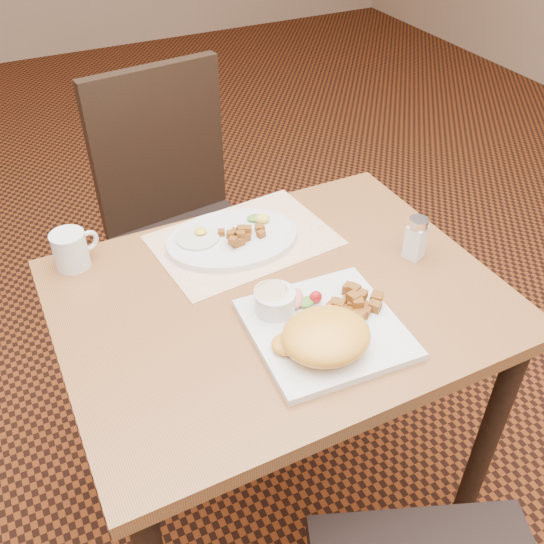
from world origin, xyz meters
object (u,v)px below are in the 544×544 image
at_px(chair_far, 181,215).
at_px(salt_shaker, 416,237).
at_px(plate_square, 325,329).
at_px(coffee_mug, 71,250).
at_px(plate_oval, 232,239).
at_px(table, 279,332).

distance_m(chair_far, salt_shaker, 0.82).
xyz_separation_m(plate_square, salt_shaker, (0.30, 0.12, 0.04)).
distance_m(chair_far, coffee_mug, 0.60).
height_order(plate_square, coffee_mug, coffee_mug).
bearing_deg(plate_oval, coffee_mug, 167.02).
height_order(plate_oval, salt_shaker, salt_shaker).
height_order(chair_far, coffee_mug, chair_far).
relative_size(table, plate_square, 3.21).
distance_m(salt_shaker, coffee_mug, 0.75).
xyz_separation_m(table, plate_square, (0.03, -0.14, 0.12)).
distance_m(table, plate_square, 0.18).
height_order(chair_far, plate_square, chair_far).
bearing_deg(plate_square, coffee_mug, 132.11).
xyz_separation_m(plate_oval, salt_shaker, (0.34, -0.23, 0.04)).
distance_m(table, salt_shaker, 0.37).
relative_size(plate_oval, salt_shaker, 3.05).
bearing_deg(chair_far, plate_square, 84.35).
height_order(table, plate_square, plate_square).
bearing_deg(chair_far, coffee_mug, 40.30).
height_order(table, salt_shaker, salt_shaker).
relative_size(table, salt_shaker, 9.00).
relative_size(table, coffee_mug, 8.55).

